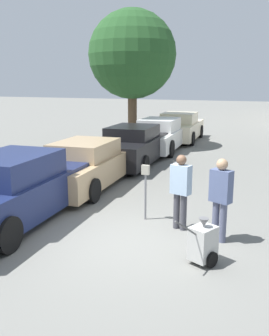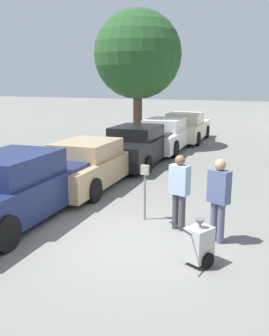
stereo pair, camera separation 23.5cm
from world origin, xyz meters
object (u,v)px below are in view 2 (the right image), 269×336
at_px(parked_car_tan, 90,164).
at_px(parked_car_white, 165,135).
at_px(parked_car_cream, 186,128).
at_px(parked_car_navy, 18,188).
at_px(parked_car_black, 138,146).
at_px(parking_meter, 145,182).
at_px(person_worker, 179,188).
at_px(equipment_cart, 199,244).
at_px(person_supervisor, 219,196).

bearing_deg(parked_car_tan, parked_car_white, 84.98).
xyz_separation_m(parked_car_tan, parked_car_cream, (-0.00, 9.96, 0.05)).
distance_m(parked_car_navy, parked_car_white, 9.95).
xyz_separation_m(parked_car_black, parked_car_cream, (0.00, 6.32, 0.02)).
height_order(parked_car_tan, parking_meter, parked_car_tan).
bearing_deg(person_worker, parked_car_black, -44.18).
relative_size(parked_car_navy, person_worker, 3.24).
xyz_separation_m(parked_car_navy, parked_car_cream, (-0.00, 13.15, -0.02)).
distance_m(parked_car_navy, parking_meter, 2.95).
bearing_deg(parked_car_navy, equipment_cart, -11.24).
height_order(parked_car_cream, person_worker, person_worker).
relative_size(parked_car_tan, parked_car_cream, 1.04).
distance_m(parked_car_navy, person_worker, 3.73).
distance_m(parked_car_white, person_supervisor, 10.39).
height_order(person_worker, equipment_cart, person_worker).
distance_m(parked_car_white, person_worker, 9.75).
bearing_deg(equipment_cart, person_worker, 144.49).
xyz_separation_m(parked_car_white, person_supervisor, (4.52, -9.35, 0.26)).
height_order(parked_car_black, person_supervisor, person_supervisor).
distance_m(person_worker, equipment_cart, 1.70).
xyz_separation_m(parked_car_black, equipment_cart, (4.44, -7.31, -0.31)).
distance_m(parked_car_black, equipment_cart, 8.55).
bearing_deg(parking_meter, equipment_cart, -43.49).
xyz_separation_m(parked_car_black, person_supervisor, (4.52, -6.22, 0.27)).
distance_m(parked_car_black, parked_car_white, 3.13).
distance_m(parked_car_navy, parked_car_tan, 3.19).
xyz_separation_m(parked_car_white, parking_meter, (2.71, -8.80, 0.21)).
bearing_deg(person_supervisor, parked_car_tan, -8.22).
distance_m(parking_meter, person_worker, 0.94).
height_order(parked_car_tan, equipment_cart, parked_car_tan).
bearing_deg(parked_car_cream, parked_car_tan, -95.02).
bearing_deg(parked_car_white, parked_car_cream, 84.99).
height_order(parking_meter, equipment_cart, parking_meter).
xyz_separation_m(parked_car_navy, parked_car_tan, (-0.00, 3.19, -0.07)).
distance_m(parking_meter, equipment_cart, 2.43).
bearing_deg(parked_car_cream, person_worker, -78.56).
bearing_deg(parked_car_tan, parked_car_cream, 84.98).
bearing_deg(parked_car_white, parked_car_navy, -95.02).
bearing_deg(person_worker, parked_car_white, -53.82).
bearing_deg(parked_car_white, person_worker, -73.24).
relative_size(parking_meter, equipment_cart, 1.30).
bearing_deg(parked_car_tan, parked_car_navy, -95.01).
bearing_deg(parked_car_black, parked_car_navy, -95.01).
relative_size(parked_car_black, person_supervisor, 3.15).
height_order(parked_car_navy, parked_car_black, parked_car_navy).
bearing_deg(person_supervisor, equipment_cart, 107.38).
bearing_deg(parking_meter, parked_car_tan, 143.15).
height_order(person_supervisor, equipment_cart, person_supervisor).
relative_size(person_worker, person_supervisor, 0.97).
xyz_separation_m(person_worker, person_supervisor, (0.90, -0.30, 0.03)).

